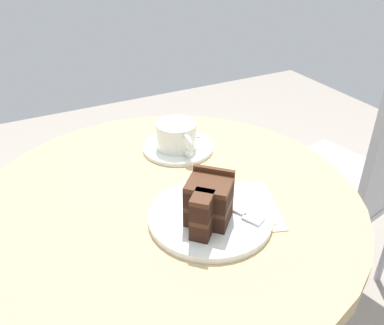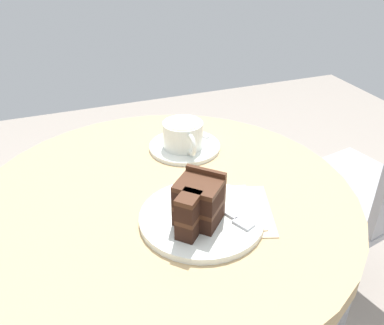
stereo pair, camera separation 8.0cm
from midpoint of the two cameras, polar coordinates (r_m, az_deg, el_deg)
The scene contains 9 objects.
cafe_table at distance 0.85m, azimuth -5.94°, elevation -11.59°, with size 0.74×0.74×0.73m.
saucer at distance 0.93m, azimuth -4.43°, elevation 2.09°, with size 0.16×0.16×0.01m.
coffee_cup at distance 0.91m, azimuth -4.67°, elevation 3.79°, with size 0.12×0.09×0.06m.
teaspoon at distance 0.96m, azimuth -3.30°, elevation 3.67°, with size 0.04×0.10×0.00m.
cake_plate at distance 0.71m, azimuth -0.66°, elevation -7.71°, with size 0.22×0.22×0.01m.
cake_slice at distance 0.67m, azimuth -1.15°, elevation -5.76°, with size 0.10×0.10×0.09m.
fork at distance 0.71m, azimuth 3.03°, elevation -6.94°, with size 0.13×0.07×0.00m.
napkin at distance 0.74m, azimuth 2.39°, elevation -6.46°, with size 0.19×0.19×0.00m.
cafe_chair at distance 1.33m, azimuth 21.96°, elevation -0.31°, with size 0.45×0.45×0.93m.
Camera 1 is at (0.58, -0.25, 1.19)m, focal length 38.00 mm.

